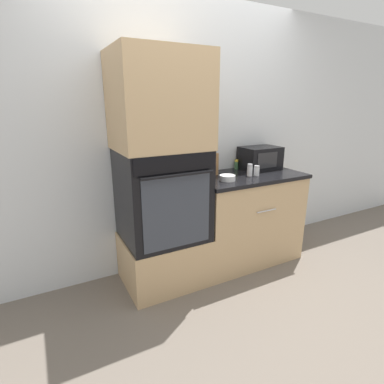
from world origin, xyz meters
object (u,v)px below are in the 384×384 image
(bowl, at_px, (227,178))
(condiment_jar_mid, at_px, (250,170))
(wall_oven, at_px, (162,195))
(microwave, at_px, (260,158))
(condiment_jar_far, at_px, (236,164))
(knife_block, at_px, (210,164))
(condiment_jar_back, at_px, (194,171))
(condiment_jar_near, at_px, (257,171))

(bowl, bearing_deg, condiment_jar_mid, 9.46)
(wall_oven, relative_size, microwave, 1.93)
(microwave, distance_m, bowl, 0.65)
(condiment_jar_mid, bearing_deg, condiment_jar_far, 76.71)
(condiment_jar_mid, bearing_deg, knife_block, 142.07)
(wall_oven, xyz_separation_m, knife_block, (0.57, 0.17, 0.19))
(condiment_jar_mid, relative_size, condiment_jar_far, 1.18)
(bowl, height_order, condiment_jar_mid, condiment_jar_mid)
(condiment_jar_mid, xyz_separation_m, condiment_jar_back, (-0.44, 0.31, -0.02))
(condiment_jar_mid, relative_size, condiment_jar_back, 1.77)
(bowl, bearing_deg, microwave, 23.90)
(knife_block, relative_size, condiment_jar_near, 2.62)
(condiment_jar_near, bearing_deg, wall_oven, 175.02)
(condiment_jar_mid, bearing_deg, wall_oven, 175.91)
(bowl, relative_size, condiment_jar_far, 1.45)
(condiment_jar_far, bearing_deg, condiment_jar_near, -91.22)
(condiment_jar_near, distance_m, condiment_jar_far, 0.34)
(wall_oven, relative_size, condiment_jar_mid, 6.71)
(microwave, height_order, condiment_jar_back, microwave)
(bowl, bearing_deg, knife_block, 92.54)
(wall_oven, distance_m, knife_block, 0.63)
(knife_block, xyz_separation_m, condiment_jar_mid, (0.30, -0.24, -0.05))
(bowl, xyz_separation_m, condiment_jar_back, (-0.15, 0.36, 0.01))
(condiment_jar_near, bearing_deg, condiment_jar_far, 88.78)
(knife_block, bearing_deg, condiment_jar_mid, -37.93)
(bowl, xyz_separation_m, condiment_jar_near, (0.36, 0.03, 0.02))
(microwave, distance_m, condiment_jar_near, 0.34)
(wall_oven, height_order, condiment_jar_near, wall_oven)
(knife_block, xyz_separation_m, bowl, (0.01, -0.28, -0.08))
(microwave, height_order, condiment_jar_near, microwave)
(microwave, height_order, condiment_jar_far, microwave)
(microwave, xyz_separation_m, bowl, (-0.59, -0.26, -0.09))
(bowl, bearing_deg, condiment_jar_near, 4.59)
(microwave, xyz_separation_m, condiment_jar_back, (-0.74, 0.10, -0.08))
(wall_oven, bearing_deg, condiment_jar_near, -4.98)
(microwave, height_order, knife_block, knife_block)
(wall_oven, distance_m, condiment_jar_back, 0.52)
(wall_oven, xyz_separation_m, condiment_jar_near, (0.95, -0.08, 0.13))
(wall_oven, height_order, condiment_jar_mid, wall_oven)
(microwave, xyz_separation_m, condiment_jar_near, (-0.23, -0.23, -0.07))
(condiment_jar_near, height_order, condiment_jar_mid, condiment_jar_mid)
(condiment_jar_near, relative_size, condiment_jar_far, 0.98)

